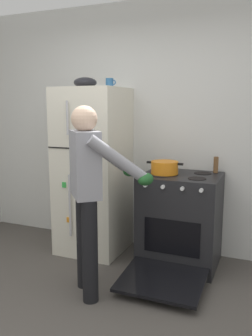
{
  "coord_description": "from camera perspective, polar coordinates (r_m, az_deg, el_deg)",
  "views": [
    {
      "loc": [
        1.27,
        -1.8,
        1.59
      ],
      "look_at": [
        -0.02,
        1.32,
        1.0
      ],
      "focal_mm": 37.77,
      "sensor_mm": 36.0,
      "label": 1
    }
  ],
  "objects": [
    {
      "name": "red_pot",
      "position": [
        3.51,
        6.24,
        0.08
      ],
      "size": [
        0.37,
        0.27,
        0.13
      ],
      "color": "orange",
      "rests_on": "stove_range"
    },
    {
      "name": "stove_range",
      "position": [
        3.63,
        8.67,
        -8.45
      ],
      "size": [
        0.76,
        1.23,
        0.93
      ],
      "color": "black",
      "rests_on": "ground"
    },
    {
      "name": "kitchen_wall_back",
      "position": [
        3.97,
        3.8,
        6.42
      ],
      "size": [
        6.0,
        0.1,
        2.7
      ],
      "primitive_type": "cube",
      "color": "silver",
      "rests_on": "ground"
    },
    {
      "name": "pepper_mill",
      "position": [
        3.65,
        14.3,
        0.5
      ],
      "size": [
        0.05,
        0.05,
        0.16
      ],
      "primitive_type": "cylinder",
      "color": "brown",
      "rests_on": "stove_range"
    },
    {
      "name": "refrigerator",
      "position": [
        3.88,
        -5.29,
        -0.5
      ],
      "size": [
        0.68,
        0.72,
        1.78
      ],
      "color": "silver",
      "rests_on": "ground"
    },
    {
      "name": "coffee_mug",
      "position": [
        3.79,
        -2.64,
        13.56
      ],
      "size": [
        0.11,
        0.08,
        0.1
      ],
      "color": "#2D6093",
      "rests_on": "refrigerator"
    },
    {
      "name": "person_cook",
      "position": [
        2.92,
        -5.73,
        -2.59
      ],
      "size": [
        0.73,
        0.74,
        1.6
      ],
      "color": "black",
      "rests_on": "ground"
    },
    {
      "name": "mixing_bowl",
      "position": [
        3.86,
        -6.59,
        13.54
      ],
      "size": [
        0.24,
        0.24,
        0.11
      ],
      "primitive_type": "ellipsoid",
      "color": "black",
      "rests_on": "refrigerator"
    }
  ]
}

